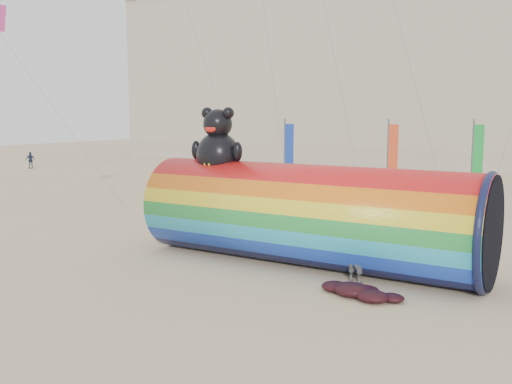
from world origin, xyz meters
The scene contains 6 objects.
ground centered at (0.00, 0.00, 0.00)m, with size 160.00×160.00×0.00m, color #CCB58C.
hotel_building centered at (-12.00, 45.95, 10.31)m, with size 60.40×15.40×20.60m.
windsock_assembly centered at (3.15, 0.78, 1.93)m, with size 12.63×3.85×5.82m.
kite_handler centered at (5.51, -0.43, 0.90)m, with size 0.65×0.43×1.79m, color #525459.
fabric_bundle centered at (6.19, -1.83, 0.17)m, with size 2.62×1.35×0.41m.
festival_banners centered at (1.19, 14.59, 2.64)m, with size 10.61×4.25×5.20m.
Camera 1 is at (12.23, -17.56, 5.43)m, focal length 40.00 mm.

